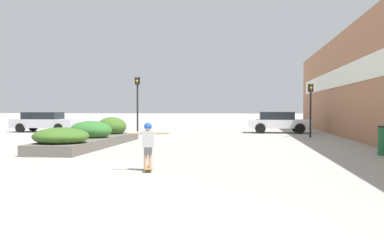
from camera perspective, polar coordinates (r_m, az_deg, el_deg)
building_wall_right at (r=21.17m, az=23.30°, el=5.29°), size 0.67×44.82×6.17m
planter_box at (r=19.21m, az=-13.40°, el=-2.10°), size 2.03×8.95×1.23m
skateboard at (r=11.43m, az=-5.88°, el=-6.43°), size 0.37×0.78×0.09m
skateboarder at (r=11.36m, az=-5.89°, el=-2.72°), size 1.10×0.31×1.19m
car_leftmost at (r=32.14m, az=-19.04°, el=-0.18°), size 4.51×2.04×1.41m
car_center_right at (r=29.79m, az=11.43°, el=-0.22°), size 4.15×1.97×1.44m
traffic_light_left at (r=26.84m, az=-7.29°, el=3.20°), size 0.28×0.30×3.61m
traffic_light_right at (r=25.51m, az=15.53°, el=2.52°), size 0.28×0.30×3.08m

